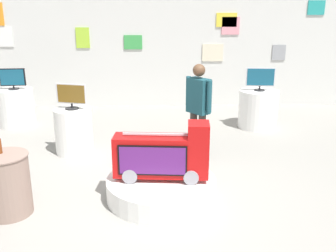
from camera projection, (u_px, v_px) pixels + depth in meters
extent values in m
plane|color=gray|center=(153.00, 198.00, 5.23)|extent=(30.00, 30.00, 0.00)
cube|color=silver|center=(154.00, 46.00, 9.60)|extent=(11.08, 0.10, 3.05)
cube|color=yellow|center=(227.00, 20.00, 9.41)|extent=(0.50, 0.02, 0.33)
cube|color=green|center=(133.00, 42.00, 9.49)|extent=(0.44, 0.02, 0.34)
cube|color=gray|center=(279.00, 52.00, 9.68)|extent=(0.33, 0.02, 0.37)
cube|color=white|center=(1.00, 37.00, 9.36)|extent=(0.54, 0.02, 0.46)
cube|color=beige|center=(213.00, 53.00, 9.63)|extent=(0.52, 0.02, 0.42)
cube|color=pink|center=(231.00, 26.00, 9.45)|extent=(0.43, 0.02, 0.42)
cube|color=#9ECC33|center=(83.00, 38.00, 9.42)|extent=(0.33, 0.02, 0.49)
cube|color=teal|center=(316.00, 8.00, 9.39)|extent=(0.42, 0.02, 0.34)
cylinder|color=white|center=(161.00, 188.00, 5.21)|extent=(1.47, 1.47, 0.28)
cylinder|color=gray|center=(132.00, 171.00, 5.15)|extent=(0.23, 0.39, 0.20)
cylinder|color=gray|center=(191.00, 172.00, 5.12)|extent=(0.23, 0.39, 0.20)
cube|color=#B70F0F|center=(161.00, 156.00, 5.07)|extent=(1.26, 0.43, 0.54)
cube|color=#B70F0F|center=(199.00, 130.00, 4.94)|extent=(0.30, 0.35, 0.19)
cube|color=black|center=(152.00, 161.00, 4.91)|extent=(0.88, 0.09, 0.40)
cube|color=#561E6B|center=(152.00, 161.00, 4.91)|extent=(0.84, 0.09, 0.36)
cube|color=#B2B2B7|center=(161.00, 134.00, 4.98)|extent=(0.99, 0.11, 0.02)
cylinder|color=white|center=(74.00, 131.00, 6.74)|extent=(0.65, 0.65, 0.79)
cylinder|color=black|center=(72.00, 108.00, 6.62)|extent=(0.23, 0.23, 0.02)
cylinder|color=black|center=(72.00, 106.00, 6.60)|extent=(0.04, 0.04, 0.08)
cube|color=silver|center=(71.00, 94.00, 6.54)|extent=(0.53, 0.17, 0.33)
cube|color=brown|center=(71.00, 94.00, 6.52)|extent=(0.48, 0.14, 0.30)
cylinder|color=white|center=(16.00, 107.00, 8.29)|extent=(0.76, 0.76, 0.79)
cylinder|color=black|center=(14.00, 89.00, 8.16)|extent=(0.22, 0.22, 0.02)
cylinder|color=black|center=(14.00, 87.00, 8.15)|extent=(0.04, 0.04, 0.06)
cube|color=black|center=(12.00, 77.00, 8.09)|extent=(0.52, 0.07, 0.36)
cube|color=navy|center=(12.00, 77.00, 8.07)|extent=(0.48, 0.04, 0.33)
cylinder|color=white|center=(258.00, 109.00, 8.16)|extent=(0.81, 0.81, 0.79)
cylinder|color=black|center=(259.00, 90.00, 8.04)|extent=(0.22, 0.22, 0.02)
cylinder|color=black|center=(260.00, 88.00, 8.03)|extent=(0.04, 0.04, 0.08)
cube|color=silver|center=(260.00, 77.00, 7.96)|extent=(0.60, 0.09, 0.38)
cube|color=navy|center=(261.00, 77.00, 7.94)|extent=(0.55, 0.06, 0.34)
cylinder|color=gray|center=(7.00, 185.00, 4.74)|extent=(0.56, 0.56, 0.78)
cylinder|color=gray|center=(3.00, 156.00, 4.63)|extent=(0.59, 0.59, 0.02)
cylinder|color=#38332D|center=(193.00, 135.00, 6.52)|extent=(0.12, 0.12, 0.81)
cylinder|color=#38332D|center=(202.00, 138.00, 6.37)|extent=(0.12, 0.12, 0.81)
cube|color=#194751|center=(198.00, 96.00, 6.24)|extent=(0.39, 0.42, 0.57)
sphere|color=brown|center=(199.00, 70.00, 6.11)|extent=(0.20, 0.20, 0.20)
cylinder|color=#194751|center=(188.00, 92.00, 6.40)|extent=(0.08, 0.08, 0.51)
cylinder|color=#194751|center=(209.00, 97.00, 6.05)|extent=(0.08, 0.08, 0.51)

